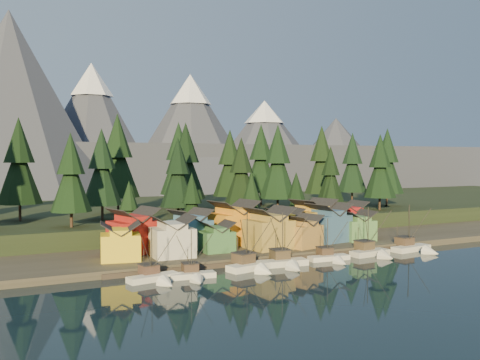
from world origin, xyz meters
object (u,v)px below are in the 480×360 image
boat_5 (373,246)px  house_front_0 (120,240)px  boat_0 (156,271)px  boat_1 (193,269)px  boat_3 (286,255)px  house_front_1 (172,235)px  boat_6 (415,242)px  house_back_1 (190,228)px  house_back_0 (133,229)px  boat_2 (252,258)px  boat_4 (332,253)px

boat_5 → house_front_0: 57.13m
boat_0 → boat_1: boat_0 is taller
boat_3 → house_front_0: boat_3 is taller
boat_3 → boat_1: bearing=-169.7°
house_front_1 → boat_1: bearing=-92.1°
boat_3 → house_front_1: 24.73m
boat_6 → house_front_1: 59.11m
house_back_1 → boat_5: bearing=-43.2°
boat_6 → house_back_0: size_ratio=1.14×
boat_2 → house_front_1: boat_2 is taller
boat_0 → boat_6: size_ratio=0.88×
house_front_1 → house_back_0: (-6.33, 8.16, 0.63)m
boat_4 → house_back_0: house_back_0 is taller
house_back_1 → boat_3: bearing=-73.8°
boat_0 → boat_6: bearing=-8.2°
boat_0 → boat_5: 52.76m
house_back_0 → house_front_0: bearing=-136.5°
boat_6 → house_back_0: bearing=155.2°
house_back_0 → boat_6: bearing=-30.9°
house_back_1 → boat_6: bearing=-36.1°
boat_5 → house_back_0: house_back_0 is taller
boat_4 → house_front_0: house_front_0 is taller
boat_4 → house_front_1: 35.10m
boat_6 → boat_2: bearing=175.5°
house_back_0 → boat_4: bearing=-41.9°
house_back_0 → house_front_1: bearing=-65.2°
boat_5 → boat_1: bearing=179.0°
house_front_1 → boat_2: bearing=-47.5°
house_front_0 → house_back_0: size_ratio=0.84×
boat_6 → house_back_1: 54.56m
boat_2 → house_back_0: size_ratio=1.17×
house_front_1 → house_back_0: bearing=131.0°
house_front_0 → house_front_1: house_front_1 is taller
boat_2 → boat_6: 45.86m
boat_6 → house_front_1: size_ratio=1.39×
house_front_0 → boat_0: bearing=-69.3°
house_front_1 → house_back_0: house_back_0 is taller
boat_3 → boat_6: 37.61m
boat_2 → house_back_1: 23.36m
house_front_0 → house_back_0: house_back_0 is taller
boat_4 → boat_6: boat_6 is taller
boat_1 → boat_2: size_ratio=0.78×
boat_3 → boat_4: 12.25m
boat_4 → house_back_0: bearing=155.4°
boat_3 → boat_4: boat_3 is taller
boat_4 → boat_0: bearing=-173.3°
boat_4 → boat_6: 25.38m
boat_2 → boat_4: bearing=-8.9°
boat_6 → house_back_1: (-50.30, 20.75, 4.00)m
boat_3 → house_back_1: 25.86m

